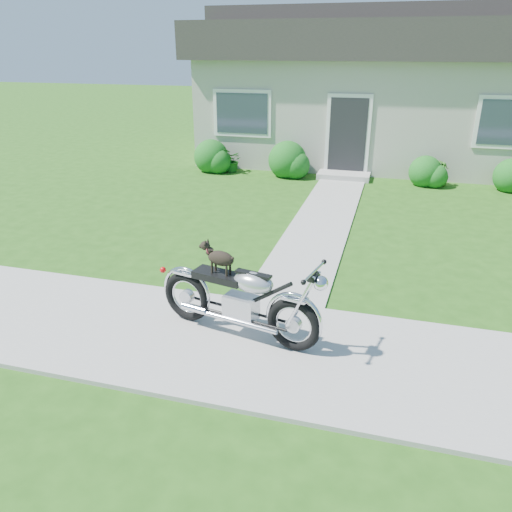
{
  "coord_description": "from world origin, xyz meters",
  "views": [
    {
      "loc": [
        -0.18,
        -4.94,
        3.35
      ],
      "look_at": [
        -1.85,
        1.0,
        0.75
      ],
      "focal_mm": 35.0,
      "sensor_mm": 36.0,
      "label": 1
    }
  ],
  "objects_px": {
    "house": "(409,88)",
    "potted_plant_right": "(442,173)",
    "potted_plant_left": "(232,160)",
    "motorcycle_with_dog": "(240,298)"
  },
  "relations": [
    {
      "from": "potted_plant_left",
      "to": "house",
      "type": "bearing_deg",
      "value": 36.36
    },
    {
      "from": "potted_plant_right",
      "to": "motorcycle_with_dog",
      "type": "xyz_separation_m",
      "value": [
        -2.81,
        -8.4,
        0.22
      ]
    },
    {
      "from": "house",
      "to": "motorcycle_with_dog",
      "type": "bearing_deg",
      "value": -98.66
    },
    {
      "from": "potted_plant_left",
      "to": "motorcycle_with_dog",
      "type": "xyz_separation_m",
      "value": [
        2.88,
        -8.4,
        0.2
      ]
    },
    {
      "from": "house",
      "to": "potted_plant_left",
      "type": "relative_size",
      "value": 18.07
    },
    {
      "from": "potted_plant_right",
      "to": "motorcycle_with_dog",
      "type": "height_order",
      "value": "motorcycle_with_dog"
    },
    {
      "from": "house",
      "to": "potted_plant_left",
      "type": "height_order",
      "value": "house"
    },
    {
      "from": "potted_plant_left",
      "to": "potted_plant_right",
      "type": "height_order",
      "value": "potted_plant_left"
    },
    {
      "from": "house",
      "to": "potted_plant_right",
      "type": "distance_m",
      "value": 4.03
    },
    {
      "from": "potted_plant_right",
      "to": "motorcycle_with_dog",
      "type": "distance_m",
      "value": 8.86
    }
  ]
}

